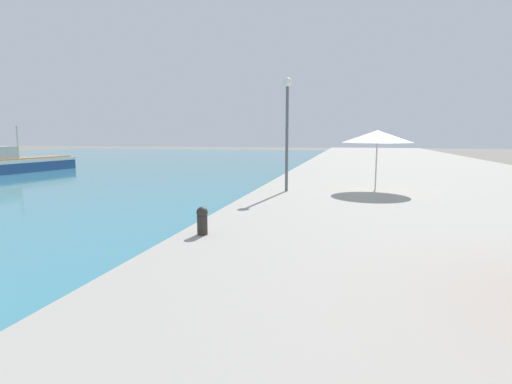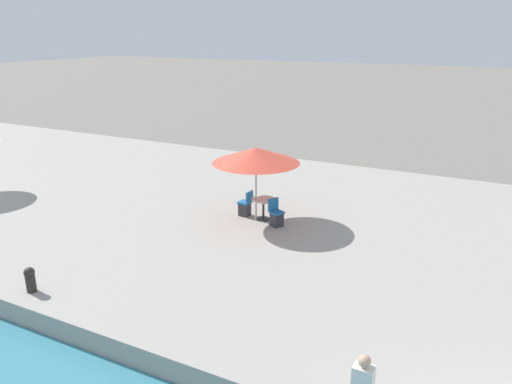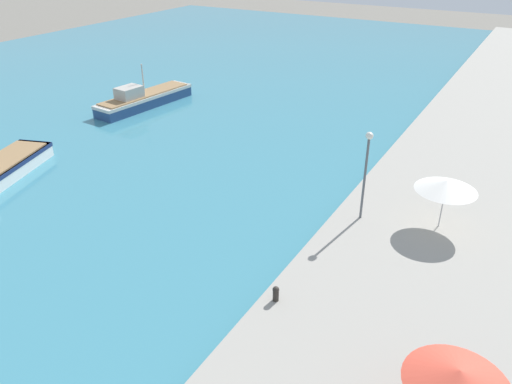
# 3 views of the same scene
# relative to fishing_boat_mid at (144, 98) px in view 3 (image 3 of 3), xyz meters

# --- Properties ---
(water_basin) EXTENTS (56.00, 90.00, 0.04)m
(water_basin) POSITION_rel_fishing_boat_mid_xyz_m (-6.91, 8.40, -0.73)
(water_basin) COLOR teal
(water_basin) RESTS_ON ground_plane
(fishing_boat_mid) EXTENTS (3.06, 9.49, 3.56)m
(fishing_boat_mid) POSITION_rel_fishing_boat_mid_xyz_m (0.00, 0.00, 0.00)
(fishing_boat_mid) COLOR navy
(fishing_boat_mid) RESTS_ON water_basin
(cafe_umbrella_pink) EXTENTS (2.91, 2.91, 2.53)m
(cafe_umbrella_pink) POSITION_rel_fishing_boat_mid_xyz_m (28.61, -19.78, 2.11)
(cafe_umbrella_pink) COLOR #B7B7B7
(cafe_umbrella_pink) RESTS_ON quay_promenade
(cafe_umbrella_white) EXTENTS (2.88, 2.88, 2.49)m
(cafe_umbrella_white) POSITION_rel_fishing_boat_mid_xyz_m (26.00, -8.26, 2.07)
(cafe_umbrella_white) COLOR #B7B7B7
(cafe_umbrella_white) RESTS_ON quay_promenade
(mooring_bollard) EXTENTS (0.26, 0.26, 0.65)m
(mooring_bollard) POSITION_rel_fishing_boat_mid_xyz_m (21.71, -17.06, 0.18)
(mooring_bollard) COLOR #2D2823
(mooring_bollard) RESTS_ON quay_promenade
(lamppost) EXTENTS (0.36, 0.36, 4.56)m
(lamppost) POSITION_rel_fishing_boat_mid_xyz_m (22.42, -9.36, 2.93)
(lamppost) COLOR #565B60
(lamppost) RESTS_ON quay_promenade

